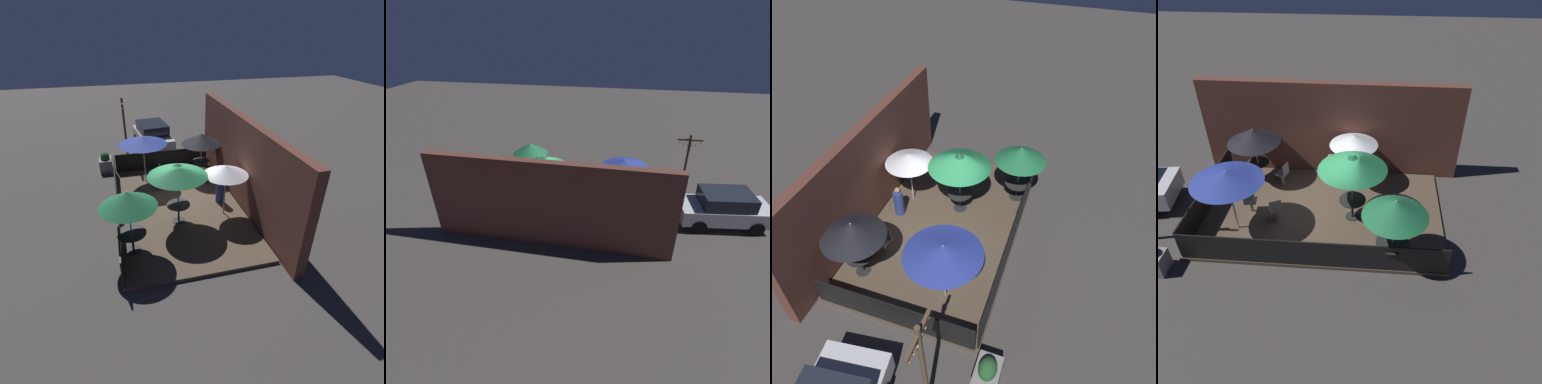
# 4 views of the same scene
# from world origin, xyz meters

# --- Properties ---
(ground_plane) EXTENTS (60.00, 60.00, 0.00)m
(ground_plane) POSITION_xyz_m (0.00, 0.00, 0.00)
(ground_plane) COLOR #423D3A
(patio_deck) EXTENTS (8.16, 5.06, 0.12)m
(patio_deck) POSITION_xyz_m (0.00, 0.00, 0.06)
(patio_deck) COLOR brown
(patio_deck) RESTS_ON ground_plane
(building_wall) EXTENTS (9.76, 0.36, 3.72)m
(building_wall) POSITION_xyz_m (0.00, 2.76, 1.86)
(building_wall) COLOR brown
(building_wall) RESTS_ON ground_plane
(fence_front) EXTENTS (7.96, 0.05, 0.95)m
(fence_front) POSITION_xyz_m (0.00, -2.48, 0.59)
(fence_front) COLOR black
(fence_front) RESTS_ON patio_deck
(fence_side_left) EXTENTS (0.05, 4.86, 0.95)m
(fence_side_left) POSITION_xyz_m (-4.04, 0.00, 0.59)
(fence_side_left) COLOR black
(fence_side_left) RESTS_ON patio_deck
(patio_umbrella_0) EXTENTS (2.20, 2.20, 2.45)m
(patio_umbrella_0) POSITION_xyz_m (1.04, -0.20, 2.33)
(patio_umbrella_0) COLOR #B2B2B7
(patio_umbrella_0) RESTS_ON patio_deck
(patio_umbrella_1) EXTENTS (1.95, 1.95, 2.17)m
(patio_umbrella_1) POSITION_xyz_m (-2.72, 1.76, 2.02)
(patio_umbrella_1) COLOR #B2B2B7
(patio_umbrella_1) RESTS_ON patio_deck
(patio_umbrella_2) EXTENTS (1.87, 1.87, 2.29)m
(patio_umbrella_2) POSITION_xyz_m (2.35, -2.07, 2.14)
(patio_umbrella_2) COLOR #B2B2B7
(patio_umbrella_2) RESTS_ON patio_deck
(patio_umbrella_3) EXTENTS (2.24, 2.24, 2.26)m
(patio_umbrella_3) POSITION_xyz_m (-2.70, -1.06, 2.20)
(patio_umbrella_3) COLOR #B2B2B7
(patio_umbrella_3) RESTS_ON patio_deck
(patio_umbrella_4) EXTENTS (1.74, 1.74, 2.12)m
(patio_umbrella_4) POSITION_xyz_m (0.94, 1.69, 2.05)
(patio_umbrella_4) COLOR #B2B2B7
(patio_umbrella_4) RESTS_ON patio_deck
(dining_table_0) EXTENTS (0.89, 0.89, 0.76)m
(dining_table_0) POSITION_xyz_m (1.04, -0.20, 0.72)
(dining_table_0) COLOR black
(dining_table_0) RESTS_ON patio_deck
(dining_table_1) EXTENTS (0.86, 0.86, 0.76)m
(dining_table_1) POSITION_xyz_m (-2.72, 1.76, 0.72)
(dining_table_1) COLOR black
(dining_table_1) RESTS_ON patio_deck
(dining_table_2) EXTENTS (0.99, 0.99, 0.74)m
(dining_table_2) POSITION_xyz_m (2.35, -2.07, 0.71)
(dining_table_2) COLOR black
(dining_table_2) RESTS_ON patio_deck
(patio_chair_0) EXTENTS (0.45, 0.45, 0.91)m
(patio_chair_0) POSITION_xyz_m (-2.46, -0.25, 0.62)
(patio_chair_0) COLOR gray
(patio_chair_0) RESTS_ON patio_deck
(patio_chair_1) EXTENTS (0.54, 0.54, 0.92)m
(patio_chair_1) POSITION_xyz_m (-1.50, -0.61, 0.62)
(patio_chair_1) COLOR gray
(patio_chair_1) RESTS_ON patio_deck
(patio_chair_2) EXTENTS (0.50, 0.50, 0.95)m
(patio_chair_2) POSITION_xyz_m (-1.69, 1.46, 0.64)
(patio_chair_2) COLOR gray
(patio_chair_2) RESTS_ON patio_deck
(patron_0) EXTENTS (0.42, 0.42, 1.21)m
(patron_0) POSITION_xyz_m (0.06, 1.82, 0.66)
(patron_0) COLOR navy
(patron_0) RESTS_ON patio_deck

